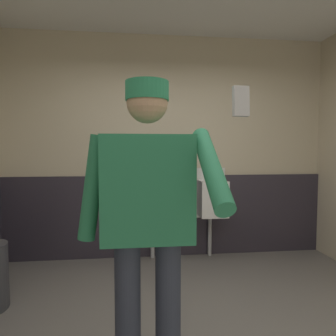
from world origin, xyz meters
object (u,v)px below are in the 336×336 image
object	(u,v)px
urinal_left	(153,199)
urinal_middle	(212,198)
person	(148,215)
cell_phone	(241,101)
soap_dispenser	(147,162)

from	to	relation	value
urinal_left	urinal_middle	distance (m)	0.75
person	cell_phone	world-z (taller)	person
urinal_middle	urinal_left	bearing A→B (deg)	180.00
cell_phone	soap_dispenser	xyz separation A→B (m)	(-0.23, 2.70, -0.33)
urinal_left	cell_phone	bearing A→B (deg)	-86.30
urinal_left	cell_phone	distance (m)	2.70
cell_phone	soap_dispenser	bearing A→B (deg)	87.66
urinal_left	person	xyz separation A→B (m)	(-0.15, -2.08, 0.26)
person	soap_dispenser	xyz separation A→B (m)	(0.09, 2.20, 0.20)
urinal_left	urinal_middle	world-z (taller)	same
urinal_middle	soap_dispenser	size ratio (longest dim) A/B	6.89
person	cell_phone	bearing A→B (deg)	-57.51
urinal_middle	person	xyz separation A→B (m)	(-0.90, -2.08, 0.26)
person	urinal_middle	bearing A→B (deg)	66.48
cell_phone	soap_dispenser	world-z (taller)	cell_phone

